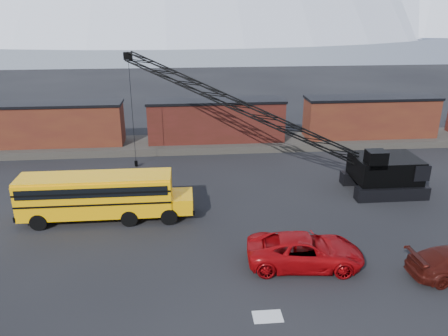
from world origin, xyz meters
name	(u,v)px	position (x,y,z in m)	size (l,w,h in m)	color
ground	(246,269)	(0.00, 0.00, 0.00)	(160.00, 160.00, 0.00)	black
gravel_berm	(216,143)	(0.00, 22.00, 0.35)	(120.00, 5.00, 0.70)	#47423A
boxcar_west_near	(52,124)	(-16.00, 22.00, 2.76)	(13.70, 3.10, 4.17)	#4A1C15
boxcar_mid	(216,120)	(0.00, 22.00, 2.76)	(13.70, 3.10, 4.17)	#4A1814
boxcar_east_near	(370,117)	(16.00, 22.00, 2.76)	(13.70, 3.10, 4.17)	#4A1C15
snow_patch	(268,317)	(0.50, -4.00, 0.01)	(1.40, 0.90, 0.02)	silver
school_bus	(102,195)	(-8.81, 6.79, 1.79)	(11.65, 2.65, 3.19)	#FFAE05
red_pickup	(305,251)	(3.35, 0.13, 0.90)	(2.98, 6.47, 1.80)	#A2070B
crawler_crane	(244,108)	(1.62, 13.26, 5.99)	(23.00, 9.71, 10.25)	black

